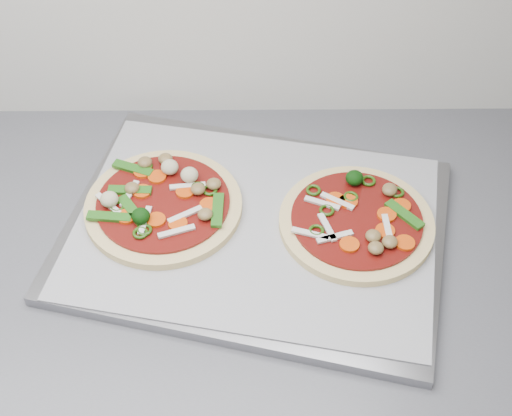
{
  "coord_description": "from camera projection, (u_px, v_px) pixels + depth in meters",
  "views": [
    {
      "loc": [
        0.56,
        0.72,
        1.61
      ],
      "look_at": [
        0.56,
        1.36,
        0.93
      ],
      "focal_mm": 50.0,
      "sensor_mm": 36.0,
      "label": 1
    }
  ],
  "objects": [
    {
      "name": "parchment",
      "position": [
        255.0,
        225.0,
        0.93
      ],
      "size": [
        0.52,
        0.42,
        0.0
      ],
      "primitive_type": "cube",
      "rotation": [
        0.0,
        0.0,
        -0.2
      ],
      "color": "#9F9EA3",
      "rests_on": "baking_tray"
    },
    {
      "name": "pizza_right",
      "position": [
        358.0,
        220.0,
        0.92
      ],
      "size": [
        0.2,
        0.2,
        0.03
      ],
      "rotation": [
        0.0,
        0.0,
        0.01
      ],
      "color": "#E4C481",
      "rests_on": "parchment"
    },
    {
      "name": "baking_tray",
      "position": [
        255.0,
        229.0,
        0.94
      ],
      "size": [
        0.56,
        0.46,
        0.02
      ],
      "primitive_type": "cube",
      "rotation": [
        0.0,
        0.0,
        -0.24
      ],
      "color": "gray",
      "rests_on": "countertop"
    },
    {
      "name": "pizza_left",
      "position": [
        163.0,
        203.0,
        0.94
      ],
      "size": [
        0.22,
        0.22,
        0.04
      ],
      "rotation": [
        0.0,
        0.0,
        0.07
      ],
      "color": "#E4C481",
      "rests_on": "parchment"
    }
  ]
}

